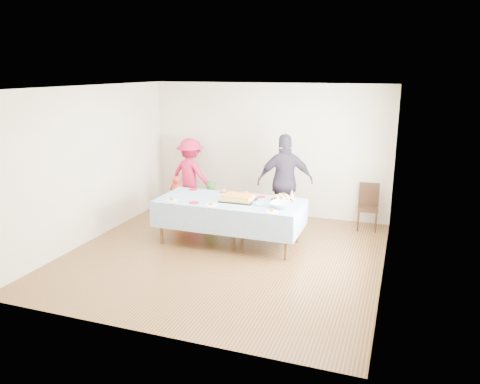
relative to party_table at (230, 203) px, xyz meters
The scene contains 22 objects.
ground 0.91m from the party_table, 78.90° to the right, with size 5.00×5.00×0.00m, color #482A14.
room_walls 1.19m from the party_table, 73.39° to the right, with size 5.04×5.04×2.72m.
party_table is the anchor object (origin of this frame).
birthday_cake 0.18m from the party_table, ahead, with size 0.58×0.45×0.10m.
rolls_tray 0.90m from the party_table, 14.84° to the left, with size 0.38×0.38×0.11m.
punch_bowl 0.95m from the party_table, ahead, with size 0.36×0.36×0.09m, color silver.
party_hat 1.09m from the party_table, 24.13° to the left, with size 0.10×0.10×0.17m, color white.
fork_pile 0.57m from the party_table, 16.28° to the right, with size 0.24×0.18×0.07m, color white, non-canonical shape.
plate_red_far_a 1.01m from the party_table, 153.47° to the left, with size 0.17×0.17×0.01m, color red.
plate_red_far_b 0.54m from the party_table, 122.75° to the left, with size 0.16×0.16×0.01m, color red.
plate_red_far_c 0.47m from the party_table, 72.25° to the left, with size 0.19×0.19×0.01m, color red.
plate_red_far_d 0.59m from the party_table, 39.56° to the left, with size 0.16×0.16×0.01m, color red.
plate_red_near 0.63m from the party_table, 144.06° to the right, with size 0.17×0.17×0.01m, color red.
plate_white_left 0.99m from the party_table, 158.54° to the right, with size 0.20×0.20×0.01m, color white.
plate_white_mid 0.44m from the party_table, 113.99° to the right, with size 0.21×0.21×0.01m, color white.
plate_white_right 0.96m from the party_table, 25.20° to the right, with size 0.22×0.22×0.01m, color white.
dining_chair 2.74m from the party_table, 36.33° to the left, with size 0.40×0.40×0.88m.
toddler_left 2.01m from the party_table, 144.58° to the left, with size 0.30×0.20×0.83m, color red.
toddler_mid 1.37m from the party_table, 127.00° to the left, with size 0.39×0.25×0.80m, color #246923.
toddler_right 0.50m from the party_table, 88.59° to the left, with size 0.38×0.30×0.79m, color tan.
adult_left 2.22m from the party_table, 132.83° to the left, with size 1.00×0.58×1.55m, color #CA1944.
adult_right 1.35m from the party_table, 59.07° to the left, with size 1.06×0.44×1.81m, color #352C3D.
Camera 1 is at (2.65, -6.69, 2.97)m, focal length 35.00 mm.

